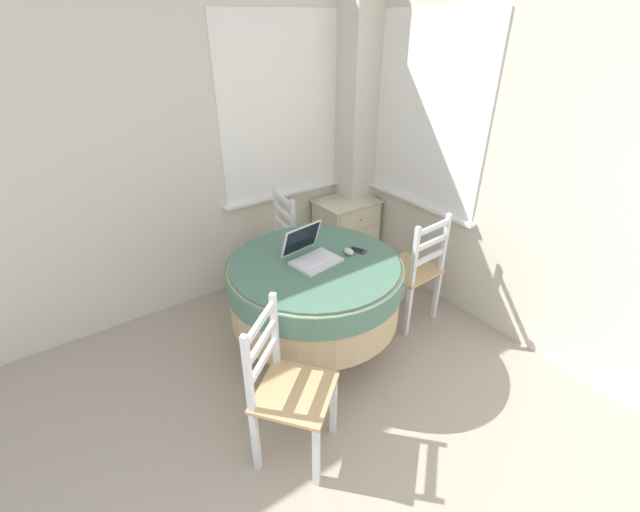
{
  "coord_description": "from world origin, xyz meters",
  "views": [
    {
      "loc": [
        -0.4,
        -0.14,
        2.14
      ],
      "look_at": [
        1.11,
        1.99,
        0.67
      ],
      "focal_mm": 24.0,
      "sensor_mm": 36.0,
      "label": 1
    }
  ],
  "objects_px": {
    "computer_mouse": "(349,252)",
    "corner_cabinet": "(346,232)",
    "dining_chair_camera_near": "(287,390)",
    "round_dining_table": "(315,285)",
    "cell_phone": "(357,250)",
    "laptop": "(311,253)",
    "dining_chair_near_back_window": "(272,248)",
    "dining_chair_near_right_window": "(413,271)"
  },
  "relations": [
    {
      "from": "dining_chair_camera_near",
      "to": "computer_mouse",
      "type": "bearing_deg",
      "value": 32.87
    },
    {
      "from": "round_dining_table",
      "to": "dining_chair_near_right_window",
      "type": "distance_m",
      "value": 0.84
    },
    {
      "from": "dining_chair_near_right_window",
      "to": "dining_chair_camera_near",
      "type": "height_order",
      "value": "same"
    },
    {
      "from": "dining_chair_camera_near",
      "to": "cell_phone",
      "type": "bearing_deg",
      "value": 30.68
    },
    {
      "from": "dining_chair_near_back_window",
      "to": "dining_chair_camera_near",
      "type": "bearing_deg",
      "value": -116.96
    },
    {
      "from": "cell_phone",
      "to": "dining_chair_near_back_window",
      "type": "distance_m",
      "value": 0.94
    },
    {
      "from": "cell_phone",
      "to": "corner_cabinet",
      "type": "distance_m",
      "value": 1.24
    },
    {
      "from": "computer_mouse",
      "to": "corner_cabinet",
      "type": "relative_size",
      "value": 0.13
    },
    {
      "from": "dining_chair_camera_near",
      "to": "corner_cabinet",
      "type": "distance_m",
      "value": 2.16
    },
    {
      "from": "computer_mouse",
      "to": "dining_chair_near_right_window",
      "type": "xyz_separation_m",
      "value": [
        0.58,
        -0.08,
        -0.32
      ]
    },
    {
      "from": "laptop",
      "to": "cell_phone",
      "type": "xyz_separation_m",
      "value": [
        0.33,
        -0.08,
        -0.04
      ]
    },
    {
      "from": "dining_chair_near_right_window",
      "to": "corner_cabinet",
      "type": "relative_size",
      "value": 1.42
    },
    {
      "from": "cell_phone",
      "to": "corner_cabinet",
      "type": "height_order",
      "value": "cell_phone"
    },
    {
      "from": "computer_mouse",
      "to": "round_dining_table",
      "type": "bearing_deg",
      "value": 168.49
    },
    {
      "from": "computer_mouse",
      "to": "cell_phone",
      "type": "relative_size",
      "value": 0.62
    },
    {
      "from": "dining_chair_camera_near",
      "to": "corner_cabinet",
      "type": "relative_size",
      "value": 1.42
    },
    {
      "from": "corner_cabinet",
      "to": "cell_phone",
      "type": "bearing_deg",
      "value": -125.2
    },
    {
      "from": "cell_phone",
      "to": "dining_chair_near_back_window",
      "type": "relative_size",
      "value": 0.15
    },
    {
      "from": "round_dining_table",
      "to": "dining_chair_camera_near",
      "type": "xyz_separation_m",
      "value": [
        -0.58,
        -0.58,
        -0.12
      ]
    },
    {
      "from": "round_dining_table",
      "to": "cell_phone",
      "type": "xyz_separation_m",
      "value": [
        0.32,
        -0.05,
        0.19
      ]
    },
    {
      "from": "computer_mouse",
      "to": "laptop",
      "type": "bearing_deg",
      "value": 161.32
    },
    {
      "from": "round_dining_table",
      "to": "dining_chair_near_right_window",
      "type": "relative_size",
      "value": 1.27
    },
    {
      "from": "laptop",
      "to": "round_dining_table",
      "type": "bearing_deg",
      "value": -80.83
    },
    {
      "from": "cell_phone",
      "to": "dining_chair_near_right_window",
      "type": "bearing_deg",
      "value": -8.9
    },
    {
      "from": "cell_phone",
      "to": "dining_chair_camera_near",
      "type": "height_order",
      "value": "dining_chair_camera_near"
    },
    {
      "from": "computer_mouse",
      "to": "corner_cabinet",
      "type": "height_order",
      "value": "computer_mouse"
    },
    {
      "from": "computer_mouse",
      "to": "dining_chair_near_back_window",
      "type": "xyz_separation_m",
      "value": [
        -0.11,
        0.87,
        -0.32
      ]
    },
    {
      "from": "round_dining_table",
      "to": "corner_cabinet",
      "type": "relative_size",
      "value": 1.81
    },
    {
      "from": "round_dining_table",
      "to": "corner_cabinet",
      "type": "distance_m",
      "value": 1.36
    },
    {
      "from": "laptop",
      "to": "dining_chair_near_back_window",
      "type": "distance_m",
      "value": 0.87
    },
    {
      "from": "computer_mouse",
      "to": "dining_chair_near_right_window",
      "type": "distance_m",
      "value": 0.67
    },
    {
      "from": "laptop",
      "to": "dining_chair_near_right_window",
      "type": "distance_m",
      "value": 0.92
    },
    {
      "from": "laptop",
      "to": "corner_cabinet",
      "type": "xyz_separation_m",
      "value": [
        1.0,
        0.87,
        -0.47
      ]
    },
    {
      "from": "round_dining_table",
      "to": "laptop",
      "type": "height_order",
      "value": "laptop"
    },
    {
      "from": "dining_chair_near_right_window",
      "to": "laptop",
      "type": "bearing_deg",
      "value": 169.08
    },
    {
      "from": "computer_mouse",
      "to": "dining_chair_camera_near",
      "type": "bearing_deg",
      "value": -147.13
    },
    {
      "from": "laptop",
      "to": "dining_chair_near_back_window",
      "type": "height_order",
      "value": "laptop"
    },
    {
      "from": "laptop",
      "to": "corner_cabinet",
      "type": "distance_m",
      "value": 1.4
    },
    {
      "from": "dining_chair_camera_near",
      "to": "dining_chair_near_right_window",
      "type": "bearing_deg",
      "value": 17.97
    },
    {
      "from": "round_dining_table",
      "to": "dining_chair_near_back_window",
      "type": "bearing_deg",
      "value": 80.82
    },
    {
      "from": "dining_chair_near_back_window",
      "to": "computer_mouse",
      "type": "bearing_deg",
      "value": -82.65
    },
    {
      "from": "dining_chair_near_back_window",
      "to": "dining_chair_camera_near",
      "type": "relative_size",
      "value": 1.0
    }
  ]
}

